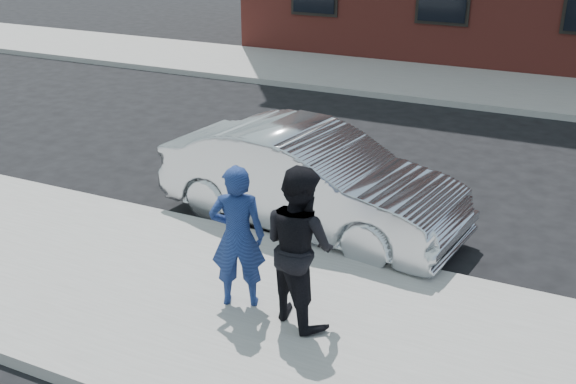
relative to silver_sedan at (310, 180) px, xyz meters
The scene contains 8 objects.
ground 3.82m from the silver_sedan, 37.84° to the right, with size 100.00×100.00×0.00m, color black.
near_sidewalk 3.96m from the silver_sedan, 40.74° to the right, with size 50.00×3.50×0.15m, color gray.
near_curb 3.13m from the silver_sedan, 14.21° to the right, with size 50.00×0.10×0.15m, color #999691.
far_sidewalk 9.45m from the silver_sedan, 71.69° to the left, with size 50.00×3.50×0.15m, color gray.
far_curb 7.77m from the silver_sedan, 67.51° to the left, with size 50.00×0.10×0.15m, color #999691.
silver_sedan is the anchor object (origin of this frame).
man_hoodie 2.44m from the silver_sedan, 85.72° to the right, with size 0.72×0.61×1.68m.
man_peacoat 2.59m from the silver_sedan, 69.00° to the right, with size 1.08×1.00×1.79m.
Camera 1 is at (0.54, -5.84, 4.37)m, focal length 42.00 mm.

